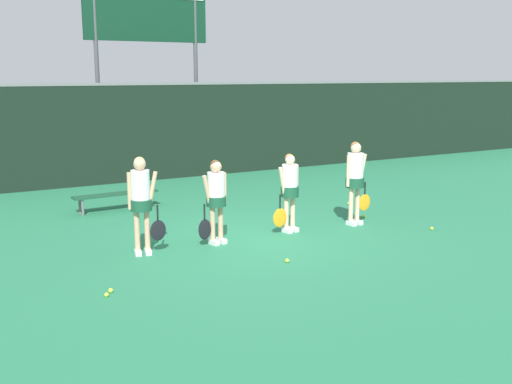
# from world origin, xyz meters

# --- Properties ---
(ground_plane) EXTENTS (140.00, 140.00, 0.00)m
(ground_plane) POSITION_xyz_m (0.00, 0.00, 0.00)
(ground_plane) COLOR #26724C
(fence_windscreen) EXTENTS (60.00, 0.08, 2.98)m
(fence_windscreen) POSITION_xyz_m (0.00, 7.34, 1.50)
(fence_windscreen) COLOR black
(fence_windscreen) RESTS_ON ground_plane
(scoreboard) EXTENTS (4.16, 0.15, 6.01)m
(scoreboard) POSITION_xyz_m (1.11, 9.30, 4.72)
(scoreboard) COLOR #515156
(scoreboard) RESTS_ON ground_plane
(bench_courtside) EXTENTS (2.06, 0.45, 0.42)m
(bench_courtside) POSITION_xyz_m (-1.74, 3.78, 0.37)
(bench_courtside) COLOR #19472D
(bench_courtside) RESTS_ON ground_plane
(player_0) EXTENTS (0.66, 0.38, 1.79)m
(player_0) POSITION_xyz_m (-2.33, 0.04, 1.07)
(player_0) COLOR tan
(player_0) RESTS_ON ground_plane
(player_1) EXTENTS (0.64, 0.38, 1.63)m
(player_1) POSITION_xyz_m (-0.87, 0.01, 0.97)
(player_1) COLOR tan
(player_1) RESTS_ON ground_plane
(player_2) EXTENTS (0.66, 0.37, 1.63)m
(player_2) POSITION_xyz_m (0.83, 0.08, 0.95)
(player_2) COLOR beige
(player_2) RESTS_ON ground_plane
(player_3) EXTENTS (0.69, 0.40, 1.81)m
(player_3) POSITION_xyz_m (2.39, -0.10, 1.09)
(player_3) COLOR beige
(player_3) RESTS_ON ground_plane
(tennis_ball_0) EXTENTS (0.07, 0.07, 0.07)m
(tennis_ball_0) POSITION_xyz_m (-0.31, -1.67, 0.04)
(tennis_ball_0) COLOR #CCE033
(tennis_ball_0) RESTS_ON ground_plane
(tennis_ball_1) EXTENTS (0.07, 0.07, 0.07)m
(tennis_ball_1) POSITION_xyz_m (-3.41, -1.62, 0.04)
(tennis_ball_1) COLOR #CCE033
(tennis_ball_1) RESTS_ON ground_plane
(tennis_ball_2) EXTENTS (0.07, 0.07, 0.07)m
(tennis_ball_2) POSITION_xyz_m (3.55, 1.56, 0.04)
(tennis_ball_2) COLOR #CCE033
(tennis_ball_2) RESTS_ON ground_plane
(tennis_ball_3) EXTENTS (0.07, 0.07, 0.07)m
(tennis_ball_3) POSITION_xyz_m (3.53, -1.29, 0.03)
(tennis_ball_3) COLOR #CCE033
(tennis_ball_3) RESTS_ON ground_plane
(tennis_ball_4) EXTENTS (0.07, 0.07, 0.07)m
(tennis_ball_4) POSITION_xyz_m (-3.51, -1.76, 0.03)
(tennis_ball_4) COLOR #CCE033
(tennis_ball_4) RESTS_ON ground_plane
(tennis_ball_5) EXTENTS (0.07, 0.07, 0.07)m
(tennis_ball_5) POSITION_xyz_m (3.00, 0.30, 0.03)
(tennis_ball_5) COLOR #CCE033
(tennis_ball_5) RESTS_ON ground_plane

